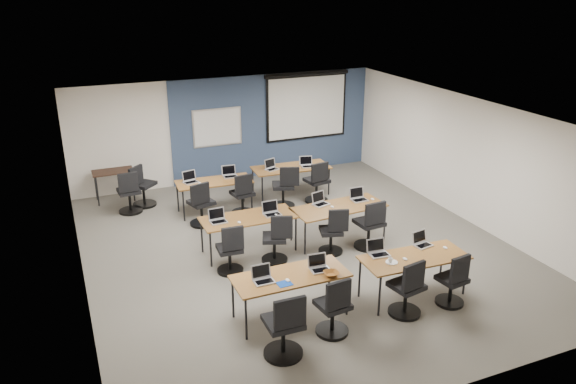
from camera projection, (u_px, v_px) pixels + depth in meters
name	position (u px, v px, depth m)	size (l,w,h in m)	color
floor	(298.00, 248.00, 11.12)	(8.00, 9.00, 0.02)	#6B6354
ceiling	(299.00, 115.00, 10.15)	(8.00, 9.00, 0.02)	white
wall_back	(228.00, 129.00, 14.51)	(8.00, 0.04, 2.70)	beige
wall_front	(450.00, 303.00, 6.77)	(8.00, 0.04, 2.70)	beige
wall_left	(76.00, 218.00, 9.18)	(0.04, 9.00, 2.70)	beige
wall_right	(468.00, 160.00, 12.10)	(0.04, 9.00, 2.70)	beige
blue_accent_panel	(273.00, 125.00, 14.94)	(5.50, 0.04, 2.70)	#3D5977
whiteboard	(217.00, 127.00, 14.30)	(1.28, 0.03, 0.98)	silver
projector_screen	(307.00, 103.00, 15.04)	(2.40, 0.10, 1.82)	black
training_table_front_left	(290.00, 278.00, 8.67)	(1.80, 0.75, 0.73)	brown
training_table_front_right	(414.00, 259.00, 9.24)	(1.79, 0.75, 0.73)	#985E30
training_table_mid_left	(249.00, 219.00, 10.77)	(1.83, 0.76, 0.73)	#A3632F
training_table_mid_right	(339.00, 208.00, 11.26)	(1.91, 0.79, 0.73)	#A57332
training_table_back_left	(214.00, 183.00, 12.67)	(1.70, 0.71, 0.73)	brown
training_table_back_right	(291.00, 169.00, 13.60)	(1.86, 0.78, 0.73)	#A76A31
laptop_0	(263.00, 277.00, 8.47)	(0.31, 0.26, 0.24)	silver
mouse_0	(288.00, 280.00, 8.48)	(0.06, 0.10, 0.04)	white
task_chair_0	(285.00, 331.00, 7.80)	(0.57, 0.57, 1.04)	black
laptop_1	(319.00, 266.00, 8.81)	(0.31, 0.26, 0.23)	silver
mouse_1	(334.00, 270.00, 8.78)	(0.06, 0.10, 0.04)	white
task_chair_1	(334.00, 311.00, 8.31)	(0.51, 0.51, 0.99)	black
laptop_2	(378.00, 251.00, 9.29)	(0.32, 0.27, 0.24)	#B6B6BE
mouse_2	(405.00, 259.00, 9.13)	(0.06, 0.10, 0.04)	white
task_chair_2	(407.00, 292.00, 8.78)	(0.53, 0.53, 1.00)	black
laptop_3	(422.00, 242.00, 9.61)	(0.30, 0.26, 0.23)	#B4B4B6
mouse_3	(445.00, 248.00, 9.51)	(0.06, 0.10, 0.03)	white
task_chair_3	(453.00, 284.00, 9.07)	(0.47, 0.47, 0.95)	black
laptop_4	(218.00, 218.00, 10.54)	(0.31, 0.27, 0.24)	#AFAFBB
mouse_4	(239.00, 222.00, 10.49)	(0.06, 0.10, 0.03)	white
task_chair_4	(231.00, 253.00, 10.07)	(0.48, 0.48, 0.97)	black
laptop_5	(271.00, 211.00, 10.86)	(0.32, 0.28, 0.25)	#B2B2B4
mouse_5	(276.00, 215.00, 10.81)	(0.06, 0.10, 0.04)	white
task_chair_5	(276.00, 242.00, 10.47)	(0.52, 0.50, 0.98)	black
laptop_6	(320.00, 201.00, 11.35)	(0.32, 0.27, 0.24)	silver
mouse_6	(332.00, 207.00, 11.20)	(0.06, 0.10, 0.04)	white
task_chair_6	(333.00, 235.00, 10.80)	(0.48, 0.47, 0.96)	black
laptop_7	(358.00, 197.00, 11.56)	(0.32, 0.28, 0.25)	silver
mouse_7	(372.00, 199.00, 11.59)	(0.06, 0.10, 0.04)	white
task_chair_7	(370.00, 228.00, 10.99)	(0.56, 0.56, 1.03)	black
laptop_8	(190.00, 179.00, 12.57)	(0.32, 0.27, 0.24)	#B3B3B3
mouse_8	(200.00, 183.00, 12.48)	(0.06, 0.10, 0.03)	white
task_chair_8	(201.00, 207.00, 12.01)	(0.55, 0.54, 1.02)	black
laptop_9	(230.00, 174.00, 12.93)	(0.32, 0.28, 0.25)	#ABABB7
mouse_9	(238.00, 178.00, 12.80)	(0.06, 0.09, 0.03)	white
task_chair_9	(243.00, 197.00, 12.59)	(0.51, 0.51, 0.99)	black
laptop_10	(271.00, 167.00, 13.41)	(0.31, 0.26, 0.24)	#B3B3B9
mouse_10	(281.00, 171.00, 13.28)	(0.06, 0.09, 0.03)	white
task_chair_10	(285.00, 190.00, 12.96)	(0.57, 0.55, 1.03)	black
laptop_11	(307.00, 164.00, 13.62)	(0.31, 0.27, 0.24)	#B2B2BD
mouse_11	(320.00, 166.00, 13.63)	(0.05, 0.09, 0.03)	white
task_chair_11	(317.00, 185.00, 13.27)	(0.56, 0.56, 1.03)	black
blue_mousepad	(285.00, 284.00, 8.41)	(0.22, 0.18, 0.01)	#0F3BA0
snack_bowl	(331.00, 274.00, 8.63)	(0.26, 0.26, 0.06)	#995829
snack_plate	(392.00, 262.00, 9.04)	(0.20, 0.20, 0.01)	white
coffee_cup	(390.00, 261.00, 9.01)	(0.06, 0.06, 0.06)	white
utility_table	(113.00, 174.00, 13.29)	(0.94, 0.52, 0.75)	#352319
spare_chair_a	(142.00, 189.00, 13.03)	(0.65, 0.55, 1.03)	black
spare_chair_b	(129.00, 196.00, 12.66)	(0.53, 0.53, 1.01)	black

